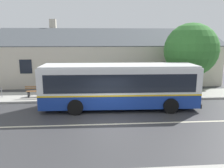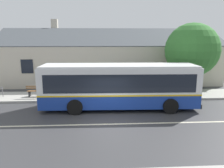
# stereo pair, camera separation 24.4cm
# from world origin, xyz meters

# --- Properties ---
(ground_plane) EXTENTS (300.00, 300.00, 0.00)m
(ground_plane) POSITION_xyz_m (0.00, 0.00, 0.00)
(ground_plane) COLOR #38383A
(sidewalk_far) EXTENTS (60.00, 3.00, 0.15)m
(sidewalk_far) POSITION_xyz_m (0.00, 6.00, 0.07)
(sidewalk_far) COLOR #ADAAA3
(sidewalk_far) RESTS_ON ground
(lane_divider_stripe) EXTENTS (60.00, 0.16, 0.01)m
(lane_divider_stripe) POSITION_xyz_m (0.00, 0.00, 0.00)
(lane_divider_stripe) COLOR beige
(lane_divider_stripe) RESTS_ON ground
(community_building) EXTENTS (23.22, 9.09, 6.89)m
(community_building) POSITION_xyz_m (0.66, 13.65, 2.11)
(community_building) COLOR beige
(community_building) RESTS_ON ground
(transit_bus) EXTENTS (10.61, 2.95, 3.04)m
(transit_bus) POSITION_xyz_m (0.86, 2.90, 1.64)
(transit_bus) COLOR navy
(transit_bus) RESTS_ON ground
(bench_by_building) EXTENTS (1.71, 0.51, 0.94)m
(bench_by_building) POSITION_xyz_m (-5.47, 5.77, 0.57)
(bench_by_building) COLOR brown
(bench_by_building) RESTS_ON sidewalk_far
(street_tree_primary) EXTENTS (4.57, 4.57, 6.07)m
(street_tree_primary) POSITION_xyz_m (7.42, 6.75, 3.77)
(street_tree_primary) COLOR #4C3828
(street_tree_primary) RESTS_ON ground
(bus_stop_sign) EXTENTS (0.36, 0.07, 2.40)m
(bus_stop_sign) POSITION_xyz_m (7.33, 4.99, 1.64)
(bus_stop_sign) COLOR gray
(bus_stop_sign) RESTS_ON sidewalk_far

